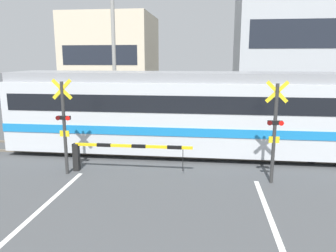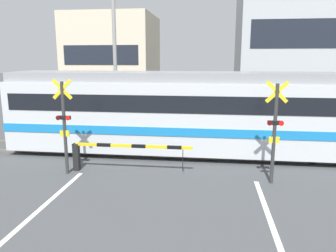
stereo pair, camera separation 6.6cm
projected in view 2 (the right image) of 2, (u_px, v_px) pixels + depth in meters
name	position (u px, v px, depth m)	size (l,w,h in m)	color
rail_track_near	(173.00, 157.00, 12.93)	(50.00, 0.10, 0.08)	#6B6051
rail_track_far	(177.00, 147.00, 14.33)	(50.00, 0.10, 0.08)	#6B6051
commuter_train	(192.00, 111.00, 13.19)	(14.74, 2.72, 3.32)	silver
crossing_barrier_near	(109.00, 151.00, 11.20)	(4.14, 0.20, 1.00)	black
crossing_barrier_far	(222.00, 122.00, 16.30)	(4.14, 0.20, 1.00)	black
crossing_signal_left	(64.00, 123.00, 10.82)	(0.68, 0.15, 3.21)	#333333
crossing_signal_right	(275.00, 128.00, 9.96)	(0.68, 0.15, 3.21)	#333333
pedestrian	(186.00, 112.00, 18.10)	(0.38, 0.22, 1.67)	brown
building_left_of_street	(114.00, 60.00, 28.55)	(7.04, 7.01, 7.44)	beige
building_right_of_street	(285.00, 43.00, 26.46)	(7.57, 7.01, 10.09)	#B2B7BC
utility_pole_streetside	(115.00, 63.00, 18.92)	(0.22, 0.22, 7.16)	gray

